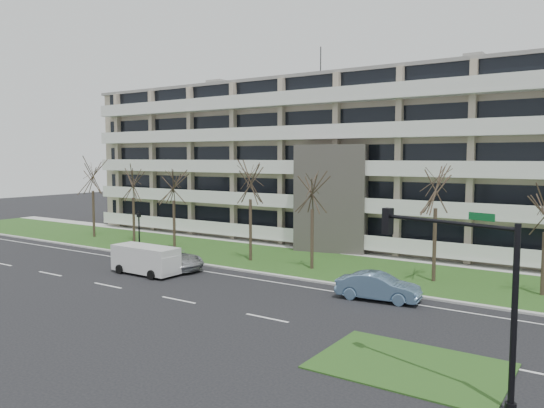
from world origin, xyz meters
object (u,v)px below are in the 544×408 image
Objects in this scene: white_van at (146,258)px; traffic_signal at (464,277)px; pedestrian_signal at (139,225)px; blue_sedan at (378,287)px; silver_pickup at (169,258)px.

traffic_signal is at bearing -15.94° from white_van.
white_van is 10.26m from pedestrian_signal.
traffic_signal reaches higher than blue_sedan.
traffic_signal is (6.87, -9.45, 3.24)m from blue_sedan.
blue_sedan is (15.60, 0.55, -0.02)m from silver_pickup.
pedestrian_signal is (-7.87, 6.52, 0.96)m from white_van.
white_van is at bearing -176.72° from silver_pickup.
white_van is at bearing -179.47° from traffic_signal.
traffic_signal is at bearing -18.02° from pedestrian_signal.
white_van is 0.81× the size of traffic_signal.
pedestrian_signal is at bearing 73.77° from blue_sedan.
silver_pickup is 2.12m from white_van.
pedestrian_signal is (-23.55, 3.88, 1.35)m from blue_sedan.
silver_pickup is 1.70× the size of pedestrian_signal.
silver_pickup is at bearing 85.16° from blue_sedan.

